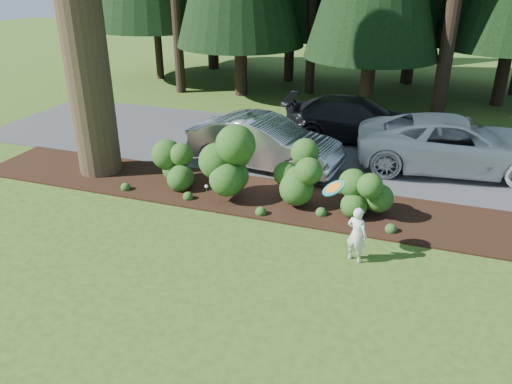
{
  "coord_description": "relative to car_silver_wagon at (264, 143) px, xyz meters",
  "views": [
    {
      "loc": [
        4.56,
        -8.41,
        5.89
      ],
      "look_at": [
        1.3,
        0.92,
        1.3
      ],
      "focal_mm": 35.0,
      "sensor_mm": 36.0,
      "label": 1
    }
  ],
  "objects": [
    {
      "name": "ground",
      "position": [
        -0.01,
        -5.39,
        -0.81
      ],
      "size": [
        80.0,
        80.0,
        0.0
      ],
      "primitive_type": "plane",
      "color": "#2F4D16",
      "rests_on": "ground"
    },
    {
      "name": "mulch_bed",
      "position": [
        -0.01,
        -2.14,
        -0.79
      ],
      "size": [
        16.0,
        2.5,
        0.05
      ],
      "primitive_type": "cube",
      "color": "black",
      "rests_on": "ground"
    },
    {
      "name": "driveway",
      "position": [
        -0.01,
        2.11,
        -0.8
      ],
      "size": [
        22.0,
        6.0,
        0.03
      ],
      "primitive_type": "cube",
      "color": "#38383A",
      "rests_on": "ground"
    },
    {
      "name": "shrub_row",
      "position": [
        0.76,
        -2.25,
        -0.01
      ],
      "size": [
        6.53,
        1.6,
        1.61
      ],
      "color": "#1E4716",
      "rests_on": "ground"
    },
    {
      "name": "lily_cluster",
      "position": [
        -0.31,
        -2.99,
        -0.32
      ],
      "size": [
        0.69,
        0.09,
        0.57
      ],
      "color": "#1E4716",
      "rests_on": "ground"
    },
    {
      "name": "car_silver_wagon",
      "position": [
        0.0,
        0.0,
        0.0
      ],
      "size": [
        4.93,
        2.23,
        1.57
      ],
      "primitive_type": "imported",
      "rotation": [
        0.0,
        0.0,
        1.45
      ],
      "color": "silver",
      "rests_on": "driveway"
    },
    {
      "name": "car_white_suv",
      "position": [
        5.53,
        1.73,
        0.03
      ],
      "size": [
        6.12,
        3.39,
        1.62
      ],
      "primitive_type": "imported",
      "rotation": [
        0.0,
        0.0,
        1.69
      ],
      "color": "white",
      "rests_on": "driveway"
    },
    {
      "name": "car_dark_suv",
      "position": [
        2.27,
        3.55,
        -0.04
      ],
      "size": [
        5.32,
        2.55,
        1.5
      ],
      "primitive_type": "imported",
      "rotation": [
        0.0,
        0.0,
        1.66
      ],
      "color": "black",
      "rests_on": "driveway"
    },
    {
      "name": "child",
      "position": [
        3.54,
        -4.43,
        -0.18
      ],
      "size": [
        0.54,
        0.45,
        1.27
      ],
      "primitive_type": "imported",
      "rotation": [
        0.0,
        0.0,
        2.76
      ],
      "color": "silver",
      "rests_on": "ground"
    },
    {
      "name": "frisbee",
      "position": [
        2.97,
        -4.36,
        0.79
      ],
      "size": [
        0.51,
        0.51,
        0.35
      ],
      "color": "#177F81",
      "rests_on": "ground"
    }
  ]
}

